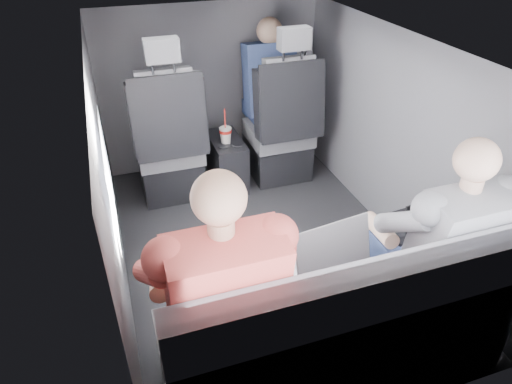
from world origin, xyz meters
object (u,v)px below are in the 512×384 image
object	(u,v)px
rear_bench	(340,335)
passenger_rear_left	(218,295)
passenger_rear_right	(433,246)
soda_cup	(226,135)
laptop_white	(210,268)
front_seat_right	(281,133)
center_console	(227,162)
laptop_silver	(322,250)
laptop_black	(420,223)
front_seat_left	(170,150)
passenger_front_right	(269,81)

from	to	relation	value
rear_bench	passenger_rear_left	world-z (taller)	passenger_rear_left
rear_bench	passenger_rear_right	world-z (taller)	passenger_rear_right
soda_cup	laptop_white	xyz separation A→B (m)	(-0.51, -1.61, 0.16)
front_seat_right	center_console	bearing A→B (deg)	174.93
rear_bench	front_seat_right	bearing A→B (deg)	76.69
laptop_silver	passenger_rear_right	world-z (taller)	passenger_rear_right
soda_cup	laptop_black	world-z (taller)	laptop_black
center_console	rear_bench	world-z (taller)	rear_bench
front_seat_right	center_console	xyz separation A→B (m)	(-0.45, 0.04, -0.20)
laptop_white	laptop_silver	world-z (taller)	laptop_silver
center_console	laptop_black	world-z (taller)	laptop_black
rear_bench	laptop_white	bearing A→B (deg)	152.99
front_seat_right	front_seat_left	bearing A→B (deg)	180.00
laptop_black	passenger_rear_right	world-z (taller)	passenger_rear_right
front_seat_right	laptop_black	xyz separation A→B (m)	(0.09, -1.64, 0.23)
center_console	passenger_rear_left	xyz separation A→B (m)	(-0.54, -1.85, 0.45)
laptop_black	front_seat_right	bearing A→B (deg)	93.17
front_seat_right	laptop_silver	xyz separation A→B (m)	(-0.46, -1.68, 0.24)
passenger_rear_left	passenger_front_right	xyz separation A→B (m)	(0.97, 2.07, 0.11)
front_seat_right	passenger_rear_right	world-z (taller)	front_seat_right
center_console	front_seat_right	bearing A→B (deg)	-5.07
front_seat_left	passenger_front_right	distance (m)	0.98
front_seat_right	passenger_rear_right	bearing A→B (deg)	-88.64
laptop_silver	rear_bench	bearing A→B (deg)	-86.19
front_seat_right	soda_cup	size ratio (longest dim) A/B	4.44
front_seat_left	laptop_black	distance (m)	1.93
soda_cup	passenger_rear_left	xyz separation A→B (m)	(-0.52, -1.78, 0.17)
rear_bench	laptop_white	distance (m)	0.68
passenger_rear_right	front_seat_right	bearing A→B (deg)	91.36
front_seat_left	center_console	world-z (taller)	front_seat_left
center_console	front_seat_left	bearing A→B (deg)	-174.93
laptop_silver	laptop_black	distance (m)	0.56
center_console	passenger_rear_right	size ratio (longest dim) A/B	0.39
front_seat_right	laptop_silver	size ratio (longest dim) A/B	3.18
soda_cup	laptop_white	size ratio (longest dim) A/B	0.80
front_seat_right	rear_bench	xyz separation A→B (m)	(-0.45, -1.90, -0.09)
rear_bench	passenger_rear_right	size ratio (longest dim) A/B	1.31
soda_cup	laptop_silver	world-z (taller)	laptop_silver
passenger_rear_right	laptop_black	bearing A→B (deg)	74.22
front_seat_right	soda_cup	xyz separation A→B (m)	(-0.47, -0.03, 0.07)
laptop_black	center_console	bearing A→B (deg)	107.86
rear_bench	laptop_silver	distance (m)	0.40
passenger_rear_left	passenger_rear_right	distance (m)	1.03
center_console	laptop_silver	world-z (taller)	laptop_silver
rear_bench	passenger_rear_left	distance (m)	0.64
front_seat_right	rear_bench	world-z (taller)	front_seat_right
laptop_white	front_seat_right	bearing A→B (deg)	59.09
front_seat_right	passenger_front_right	world-z (taller)	front_seat_right
soda_cup	center_console	bearing A→B (deg)	73.95
laptop_black	passenger_front_right	distance (m)	1.90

